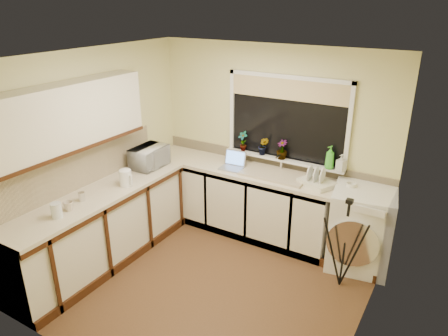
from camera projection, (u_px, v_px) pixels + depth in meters
floor at (210, 281)px, 4.70m from camera, size 3.20×3.20×0.00m
ceiling at (207, 57)px, 3.78m from camera, size 3.20×3.20×0.00m
wall_back at (272, 141)px, 5.43m from camera, size 3.20×0.00×3.20m
wall_front at (97, 254)px, 3.05m from camera, size 3.20×0.00×3.20m
wall_left at (96, 154)px, 5.00m from camera, size 0.00×3.00×3.00m
wall_right at (371, 222)px, 3.48m from camera, size 0.00×3.00×3.00m
base_cabinet_back at (238, 199)px, 5.65m from camera, size 2.55×0.60×0.86m
base_cabinet_left at (103, 229)px, 4.92m from camera, size 0.54×2.40×0.86m
worktop_back at (261, 173)px, 5.33m from camera, size 3.20×0.60×0.04m
worktop_left at (99, 195)px, 4.75m from camera, size 0.60×2.40×0.04m
upper_cabinet at (68, 117)px, 4.35m from camera, size 0.28×1.90×0.70m
splashback_left at (78, 170)px, 4.80m from camera, size 0.02×2.40×0.45m
splashback_back at (270, 160)px, 5.52m from camera, size 3.20×0.02×0.14m
window_glass at (287, 119)px, 5.20m from camera, size 1.50×0.02×1.00m
window_blind at (288, 90)px, 5.04m from camera, size 1.50×0.02×0.25m
windowsill at (283, 159)px, 5.36m from camera, size 1.60×0.14×0.03m
sink at (275, 174)px, 5.22m from camera, size 0.82×0.46×0.03m
faucet at (281, 162)px, 5.32m from camera, size 0.03×0.03×0.24m
washing_machine at (361, 228)px, 4.85m from camera, size 0.77×0.76×0.96m
laptop at (233, 163)px, 5.44m from camera, size 0.30×0.28×0.21m
kettle at (125, 178)px, 4.89m from camera, size 0.15×0.15×0.19m
dish_rack at (317, 183)px, 4.93m from camera, size 0.47×0.43×0.06m
tripod at (344, 244)px, 4.46m from camera, size 0.65×0.65×1.05m
glass_jug at (56, 210)px, 4.19m from camera, size 0.11×0.11×0.16m
steel_jar at (82, 197)px, 4.55m from camera, size 0.07×0.07×0.10m
microwave at (149, 157)px, 5.44m from camera, size 0.34×0.49×0.27m
plant_a at (243, 141)px, 5.56m from camera, size 0.16×0.13×0.27m
plant_b at (263, 146)px, 5.42m from camera, size 0.15×0.13×0.24m
plant_c at (282, 149)px, 5.29m from camera, size 0.18×0.18×0.25m
soap_bottle_green at (330, 157)px, 4.98m from camera, size 0.14×0.14×0.28m
soap_bottle_clear at (341, 163)px, 4.93m from camera, size 0.11×0.11×0.20m
cup_back at (351, 187)px, 4.78m from camera, size 0.13×0.13×0.10m
cup_left at (68, 206)px, 4.34m from camera, size 0.12×0.12×0.10m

